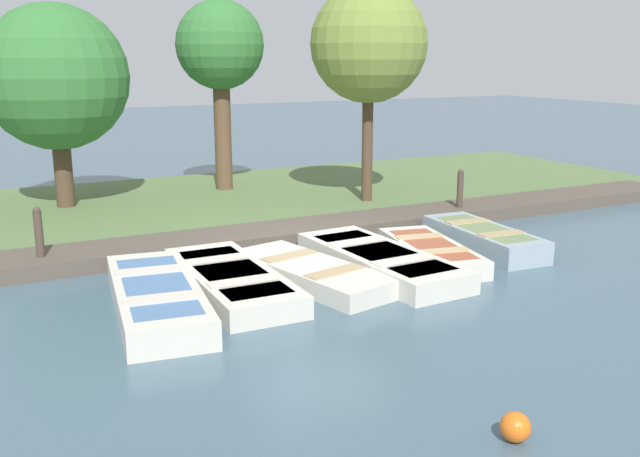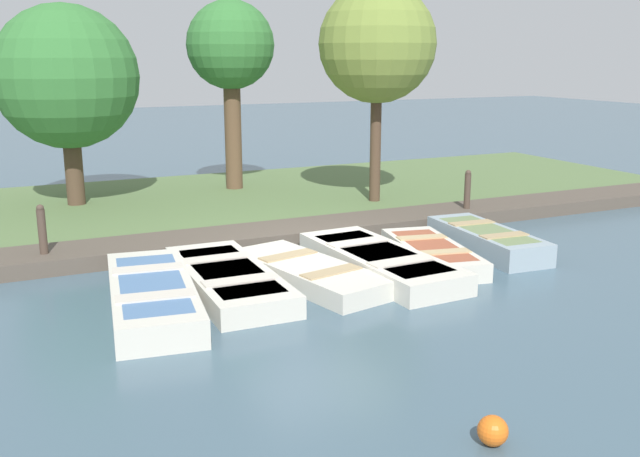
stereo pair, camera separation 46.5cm
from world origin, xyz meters
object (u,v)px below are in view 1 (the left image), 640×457
Objects in this scene: rowboat_5 at (483,238)px; rowboat_4 at (431,252)px; rowboat_3 at (380,260)px; park_tree_far_left at (55,78)px; rowboat_1 at (231,280)px; park_tree_center at (369,45)px; mooring_post_near at (39,240)px; mooring_post_far at (460,194)px; park_tree_left at (220,49)px; buoy at (515,427)px; rowboat_0 at (157,297)px; rowboat_2 at (311,272)px.

rowboat_4 is at bearing -77.39° from rowboat_5.
park_tree_far_left is (-7.17, -4.04, 2.88)m from rowboat_3.
park_tree_center is (-4.43, 5.07, 3.61)m from rowboat_1.
mooring_post_near is 8.73m from mooring_post_far.
park_tree_center is at bearing -176.30° from rowboat_5.
rowboat_5 is 2.50× the size of mooring_post_near.
park_tree_far_left is 4.08m from park_tree_left.
park_tree_center is (-9.84, 4.24, 3.64)m from buoy.
rowboat_5 is 8.46m from park_tree_left.
park_tree_left is at bearing 172.33° from buoy.
buoy is (7.78, -5.40, -0.42)m from mooring_post_far.
rowboat_0 is at bearing 1.48° from park_tree_far_left.
rowboat_4 is at bearing 68.60° from mooring_post_near.
buoy is at bearing -17.08° from rowboat_4.
rowboat_1 is at bearing 11.61° from park_tree_far_left.
rowboat_1 is at bearing 46.44° from mooring_post_near.
park_tree_center reaches higher than rowboat_3.
park_tree_left reaches higher than rowboat_5.
rowboat_1 is at bearing -19.03° from park_tree_left.
rowboat_2 is at bearing 101.57° from rowboat_0.
park_tree_far_left reaches higher than rowboat_1.
park_tree_left is at bearing 177.31° from rowboat_3.
park_tree_left reaches higher than mooring_post_near.
mooring_post_near is at bearing -74.75° from park_tree_center.
park_tree_left is at bearing 161.95° from rowboat_1.
rowboat_5 is at bearing 18.89° from park_tree_left.
rowboat_5 is (-0.31, 2.46, 0.03)m from rowboat_3.
park_tree_center is at bearing -150.56° from mooring_post_far.
mooring_post_far is at bearing 145.33° from rowboat_4.
park_tree_left is at bearing 135.08° from mooring_post_near.
rowboat_0 reaches higher than buoy.
mooring_post_far is at bearing 58.89° from park_tree_far_left.
mooring_post_far is at bearing 145.22° from buoy.
mooring_post_near reaches higher than rowboat_0.
mooring_post_near is 3.86× the size of buoy.
buoy is at bearing 10.39° from park_tree_far_left.
rowboat_3 is (-0.18, 3.85, -0.02)m from rowboat_0.
rowboat_1 is 0.94× the size of rowboat_3.
park_tree_far_left is at bearing 167.19° from mooring_post_near.
rowboat_4 is (0.06, 3.72, -0.01)m from rowboat_1.
mooring_post_near reaches higher than rowboat_3.
park_tree_center is at bearing 134.62° from rowboat_0.
rowboat_4 is at bearing -16.74° from park_tree_center.
park_tree_center is at bearing 156.70° from buoy.
park_tree_center reaches higher than rowboat_5.
park_tree_far_left is (-7.00, -1.44, 2.89)m from rowboat_1.
rowboat_2 is 5.57m from mooring_post_far.
mooring_post_far is at bearing 117.49° from rowboat_0.
rowboat_0 is at bearing -157.59° from buoy.
rowboat_3 reaches higher than rowboat_4.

